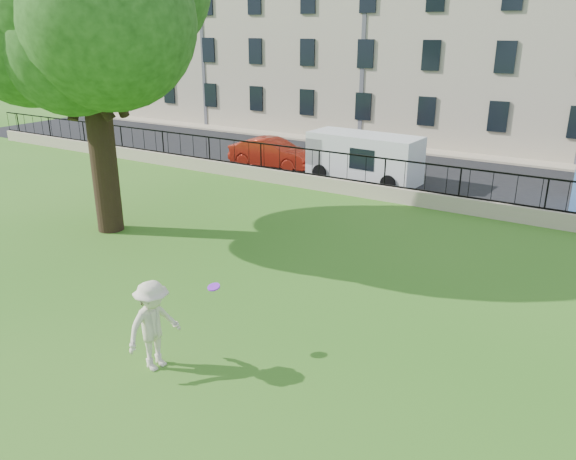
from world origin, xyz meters
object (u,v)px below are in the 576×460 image
Objects in this scene: frisbee at (214,287)px; white_van at (364,158)px; red_sedan at (273,153)px; tree at (85,2)px; man at (154,326)px.

white_van reaches higher than frisbee.
frisbee is 16.98m from red_sedan.
white_van is at bearing 102.56° from frisbee.
red_sedan is at bearing -176.63° from white_van.
white_van is at bearing 65.99° from tree.
white_van is (4.95, 0.00, 0.34)m from red_sedan.
frisbee is at bearing -154.46° from red_sedan.
man is 0.38× the size of white_van.
man is at bearing -158.00° from red_sedan.
red_sedan is at bearing 119.11° from frisbee.
frisbee is at bearing -27.40° from tree.
man is 0.44× the size of red_sedan.
man is at bearing -115.20° from frisbee.
red_sedan is (-7.68, 16.04, -0.24)m from man.
tree reaches higher than frisbee.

